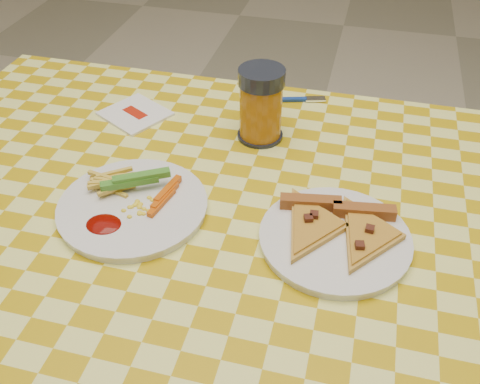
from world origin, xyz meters
name	(u,v)px	position (x,y,z in m)	size (l,w,h in m)	color
table	(233,251)	(0.00, 0.00, 0.68)	(1.28, 0.88, 0.76)	white
plate_left	(133,208)	(-0.16, -0.02, 0.76)	(0.23, 0.23, 0.01)	white
plate_right	(335,240)	(0.16, -0.01, 0.76)	(0.22, 0.22, 0.01)	white
fries_veggies	(130,193)	(-0.17, -0.01, 0.78)	(0.17, 0.15, 0.04)	#E7D149
pizza_slices	(338,227)	(0.16, 0.00, 0.78)	(0.22, 0.20, 0.02)	gold
drink_glass	(261,105)	(-0.01, 0.24, 0.82)	(0.09, 0.09, 0.14)	black
napkin	(135,114)	(-0.27, 0.25, 0.76)	(0.16, 0.15, 0.01)	white
fork	(295,99)	(0.03, 0.38, 0.76)	(0.13, 0.05, 0.01)	navy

